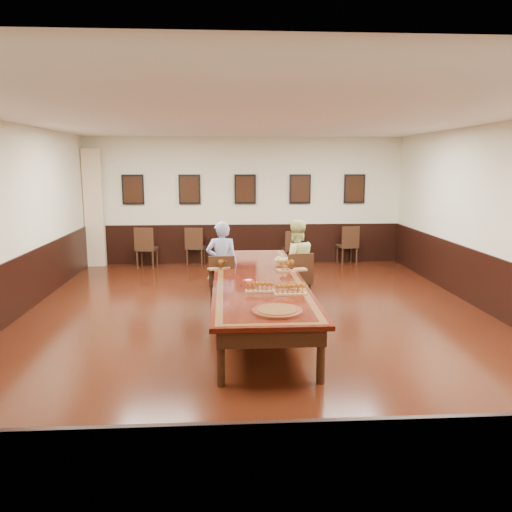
{
  "coord_description": "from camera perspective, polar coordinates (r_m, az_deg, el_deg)",
  "views": [
    {
      "loc": [
        -0.51,
        -7.73,
        2.52
      ],
      "look_at": [
        0.0,
        0.5,
        1.0
      ],
      "focal_mm": 35.0,
      "sensor_mm": 36.0,
      "label": 1
    }
  ],
  "objects": [
    {
      "name": "wall_front",
      "position": [
        2.92,
        6.74,
        -8.04
      ],
      "size": [
        8.0,
        0.02,
        3.2
      ],
      "primitive_type": "cube",
      "color": "beige",
      "rests_on": "floor"
    },
    {
      "name": "person_woman",
      "position": [
        9.02,
        4.51,
        -0.74
      ],
      "size": [
        0.86,
        0.72,
        1.55
      ],
      "primitive_type": "imported",
      "rotation": [
        0.0,
        0.0,
        3.3
      ],
      "color": "#E6F398",
      "rests_on": "floor"
    },
    {
      "name": "flight_b",
      "position": [
        8.41,
        3.9,
        -1.12
      ],
      "size": [
        0.53,
        0.26,
        0.19
      ],
      "color": "#9A7040",
      "rests_on": "conference_table"
    },
    {
      "name": "red_plate_grp",
      "position": [
        7.67,
        -0.89,
        -2.83
      ],
      "size": [
        0.19,
        0.19,
        0.02
      ],
      "color": "#B70C23",
      "rests_on": "conference_table"
    },
    {
      "name": "wall_right",
      "position": [
        9.0,
        26.66,
        3.47
      ],
      "size": [
        0.02,
        10.0,
        3.2
      ],
      "primitive_type": "cube",
      "color": "beige",
      "rests_on": "floor"
    },
    {
      "name": "spare_chair_b",
      "position": [
        12.72,
        -6.93,
        1.15
      ],
      "size": [
        0.51,
        0.54,
        0.96
      ],
      "primitive_type": null,
      "rotation": [
        0.0,
        0.0,
        3.02
      ],
      "color": "black",
      "rests_on": "floor"
    },
    {
      "name": "wainscoting",
      "position": [
        8.01,
        0.22,
        -4.17
      ],
      "size": [
        8.0,
        10.0,
        1.0
      ],
      "color": "black",
      "rests_on": "floor"
    },
    {
      "name": "pink_phone",
      "position": [
        8.37,
        4.16,
        -1.76
      ],
      "size": [
        0.11,
        0.15,
        0.01
      ],
      "primitive_type": "cube",
      "rotation": [
        0.0,
        0.0,
        0.34
      ],
      "color": "#E24BA9",
      "rests_on": "conference_table"
    },
    {
      "name": "chair_woman",
      "position": [
        8.98,
        4.69,
        -2.62
      ],
      "size": [
        0.54,
        0.57,
        0.99
      ],
      "primitive_type": null,
      "rotation": [
        0.0,
        0.0,
        3.3
      ],
      "color": "black",
      "rests_on": "floor"
    },
    {
      "name": "ceiling",
      "position": [
        7.78,
        0.24,
        15.53
      ],
      "size": [
        8.0,
        10.0,
        0.02
      ],
      "primitive_type": "cube",
      "color": "white",
      "rests_on": "floor"
    },
    {
      "name": "flight_c",
      "position": [
        7.02,
        0.46,
        -3.56
      ],
      "size": [
        0.42,
        0.15,
        0.15
      ],
      "color": "#9A7040",
      "rests_on": "conference_table"
    },
    {
      "name": "chair_man",
      "position": [
        8.9,
        -3.9,
        -2.83
      ],
      "size": [
        0.46,
        0.5,
        0.96
      ],
      "primitive_type": null,
      "rotation": [
        0.0,
        0.0,
        3.13
      ],
      "color": "black",
      "rests_on": "floor"
    },
    {
      "name": "floor",
      "position": [
        8.15,
        0.22,
        -7.64
      ],
      "size": [
        8.0,
        10.0,
        0.02
      ],
      "primitive_type": "cube",
      "color": "black",
      "rests_on": "ground"
    },
    {
      "name": "carved_platter",
      "position": [
        6.07,
        2.45,
        -6.31
      ],
      "size": [
        0.76,
        0.76,
        0.05
      ],
      "color": "#531E10",
      "rests_on": "conference_table"
    },
    {
      "name": "posters",
      "position": [
        12.7,
        -1.24,
        7.64
      ],
      "size": [
        6.14,
        0.04,
        0.74
      ],
      "color": "black",
      "rests_on": "wall_back"
    },
    {
      "name": "spare_chair_a",
      "position": [
        12.57,
        -12.38,
        0.99
      ],
      "size": [
        0.54,
        0.57,
        1.01
      ],
      "primitive_type": null,
      "rotation": [
        0.0,
        0.0,
        3.02
      ],
      "color": "black",
      "rests_on": "floor"
    },
    {
      "name": "flight_d",
      "position": [
        6.89,
        3.94,
        -3.82
      ],
      "size": [
        0.45,
        0.15,
        0.17
      ],
      "color": "#9A7040",
      "rests_on": "conference_table"
    },
    {
      "name": "spare_chair_d",
      "position": [
        12.98,
        10.38,
        1.28
      ],
      "size": [
        0.52,
        0.56,
        0.98
      ],
      "primitive_type": null,
      "rotation": [
        0.0,
        0.0,
        3.27
      ],
      "color": "black",
      "rests_on": "floor"
    },
    {
      "name": "spare_chair_c",
      "position": [
        12.54,
        4.05,
        0.91
      ],
      "size": [
        0.48,
        0.51,
        0.9
      ],
      "primitive_type": null,
      "rotation": [
        0.0,
        0.0,
        3.27
      ],
      "color": "black",
      "rests_on": "floor"
    },
    {
      "name": "person_man",
      "position": [
        8.94,
        -3.91,
        -0.88
      ],
      "size": [
        0.57,
        0.37,
        1.54
      ],
      "primitive_type": "imported",
      "rotation": [
        0.0,
        0.0,
        3.13
      ],
      "color": "#4E67C4",
      "rests_on": "floor"
    },
    {
      "name": "flight_a",
      "position": [
        8.59,
        -3.87,
        -0.95
      ],
      "size": [
        0.45,
        0.33,
        0.17
      ],
      "color": "#9A7040",
      "rests_on": "conference_table"
    },
    {
      "name": "curtain",
      "position": [
        13.01,
        -18.02,
        5.22
      ],
      "size": [
        0.45,
        0.18,
        2.9
      ],
      "primitive_type": "cube",
      "color": "beige",
      "rests_on": "floor"
    },
    {
      "name": "conference_table",
      "position": [
        7.98,
        0.22,
        -3.4
      ],
      "size": [
        1.4,
        5.0,
        0.76
      ],
      "color": "black",
      "rests_on": "floor"
    },
    {
      "name": "wall_back",
      "position": [
        12.79,
        -1.25,
        6.32
      ],
      "size": [
        8.0,
        0.02,
        3.2
      ],
      "primitive_type": "cube",
      "color": "beige",
      "rests_on": "floor"
    }
  ]
}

